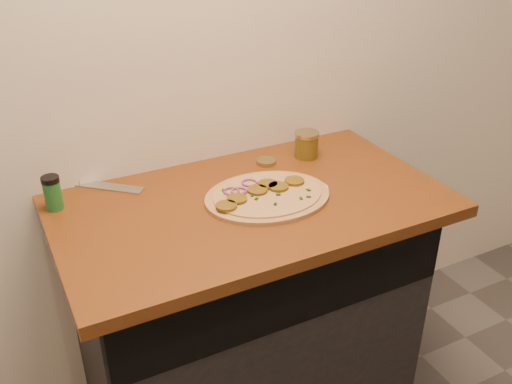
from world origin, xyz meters
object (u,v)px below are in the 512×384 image
chefs_knife (85,183)px  pizza (266,195)px  spice_shaker (53,193)px  salsa_jar (306,144)px

chefs_knife → pizza: bearing=-35.8°
pizza → spice_shaker: spice_shaker is taller
pizza → salsa_jar: salsa_jar is taller
pizza → chefs_knife: (-0.48, 0.35, -0.00)m
pizza → chefs_knife: 0.59m
chefs_knife → salsa_jar: size_ratio=2.95×
pizza → spice_shaker: size_ratio=3.88×
salsa_jar → spice_shaker: spice_shaker is taller
pizza → chefs_knife: pizza is taller
pizza → salsa_jar: 0.34m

